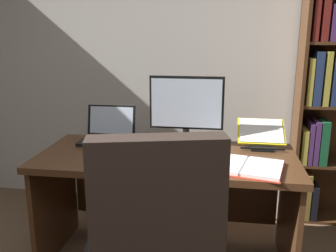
{
  "coord_description": "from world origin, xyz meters",
  "views": [
    {
      "loc": [
        0.33,
        -0.74,
        1.46
      ],
      "look_at": [
        0.02,
        1.31,
        0.92
      ],
      "focal_mm": 39.33,
      "sensor_mm": 36.0,
      "label": 1
    }
  ],
  "objects_px": {
    "notepad": "(215,154)",
    "laptop": "(108,134)",
    "pen": "(218,153)",
    "monitor": "(186,111)",
    "keyboard": "(180,160)",
    "reading_stand_with_book": "(261,134)",
    "desk": "(168,180)",
    "computer_mouse": "(129,156)",
    "open_binder": "(244,166)"
  },
  "relations": [
    {
      "from": "notepad",
      "to": "laptop",
      "type": "bearing_deg",
      "value": 165.96
    },
    {
      "from": "pen",
      "to": "notepad",
      "type": "bearing_deg",
      "value": 180.0
    },
    {
      "from": "monitor",
      "to": "keyboard",
      "type": "height_order",
      "value": "monitor"
    },
    {
      "from": "laptop",
      "to": "notepad",
      "type": "height_order",
      "value": "laptop"
    },
    {
      "from": "laptop",
      "to": "reading_stand_with_book",
      "type": "distance_m",
      "value": 1.03
    },
    {
      "from": "desk",
      "to": "monitor",
      "type": "bearing_deg",
      "value": 56.59
    },
    {
      "from": "computer_mouse",
      "to": "open_binder",
      "type": "height_order",
      "value": "computer_mouse"
    },
    {
      "from": "desk",
      "to": "pen",
      "type": "relative_size",
      "value": 11.22
    },
    {
      "from": "desk",
      "to": "monitor",
      "type": "height_order",
      "value": "monitor"
    },
    {
      "from": "monitor",
      "to": "laptop",
      "type": "height_order",
      "value": "monitor"
    },
    {
      "from": "open_binder",
      "to": "notepad",
      "type": "xyz_separation_m",
      "value": [
        -0.17,
        0.2,
        -0.01
      ]
    },
    {
      "from": "desk",
      "to": "open_binder",
      "type": "bearing_deg",
      "value": -27.55
    },
    {
      "from": "desk",
      "to": "notepad",
      "type": "height_order",
      "value": "notepad"
    },
    {
      "from": "reading_stand_with_book",
      "to": "monitor",
      "type": "bearing_deg",
      "value": -172.44
    },
    {
      "from": "laptop",
      "to": "keyboard",
      "type": "distance_m",
      "value": 0.63
    },
    {
      "from": "computer_mouse",
      "to": "notepad",
      "type": "bearing_deg",
      "value": 17.08
    },
    {
      "from": "desk",
      "to": "computer_mouse",
      "type": "height_order",
      "value": "computer_mouse"
    },
    {
      "from": "pen",
      "to": "keyboard",
      "type": "bearing_deg",
      "value": -144.83
    },
    {
      "from": "reading_stand_with_book",
      "to": "notepad",
      "type": "bearing_deg",
      "value": -139.88
    },
    {
      "from": "computer_mouse",
      "to": "pen",
      "type": "relative_size",
      "value": 0.74
    },
    {
      "from": "keyboard",
      "to": "open_binder",
      "type": "xyz_separation_m",
      "value": [
        0.36,
        -0.05,
        -0.0
      ]
    },
    {
      "from": "notepad",
      "to": "computer_mouse",
      "type": "bearing_deg",
      "value": -162.92
    },
    {
      "from": "monitor",
      "to": "keyboard",
      "type": "distance_m",
      "value": 0.4
    },
    {
      "from": "desk",
      "to": "open_binder",
      "type": "xyz_separation_m",
      "value": [
        0.46,
        -0.24,
        0.21
      ]
    },
    {
      "from": "open_binder",
      "to": "reading_stand_with_book",
      "type": "bearing_deg",
      "value": 87.04
    },
    {
      "from": "reading_stand_with_book",
      "to": "open_binder",
      "type": "relative_size",
      "value": 0.64
    },
    {
      "from": "computer_mouse",
      "to": "laptop",
      "type": "bearing_deg",
      "value": 125.11
    },
    {
      "from": "pen",
      "to": "monitor",
      "type": "bearing_deg",
      "value": 139.97
    },
    {
      "from": "laptop",
      "to": "open_binder",
      "type": "xyz_separation_m",
      "value": [
        0.9,
        -0.39,
        -0.04
      ]
    },
    {
      "from": "desk",
      "to": "computer_mouse",
      "type": "xyz_separation_m",
      "value": [
        -0.2,
        -0.19,
        0.22
      ]
    },
    {
      "from": "laptop",
      "to": "reading_stand_with_book",
      "type": "height_order",
      "value": "laptop"
    },
    {
      "from": "desk",
      "to": "monitor",
      "type": "distance_m",
      "value": 0.47
    },
    {
      "from": "reading_stand_with_book",
      "to": "notepad",
      "type": "xyz_separation_m",
      "value": [
        -0.29,
        -0.25,
        -0.07
      ]
    },
    {
      "from": "keyboard",
      "to": "open_binder",
      "type": "distance_m",
      "value": 0.37
    },
    {
      "from": "laptop",
      "to": "pen",
      "type": "relative_size",
      "value": 2.44
    },
    {
      "from": "monitor",
      "to": "reading_stand_with_book",
      "type": "height_order",
      "value": "monitor"
    },
    {
      "from": "desk",
      "to": "keyboard",
      "type": "xyz_separation_m",
      "value": [
        0.1,
        -0.19,
        0.21
      ]
    },
    {
      "from": "laptop",
      "to": "monitor",
      "type": "bearing_deg",
      "value": -0.13
    },
    {
      "from": "computer_mouse",
      "to": "desk",
      "type": "bearing_deg",
      "value": 42.83
    },
    {
      "from": "open_binder",
      "to": "pen",
      "type": "distance_m",
      "value": 0.25
    },
    {
      "from": "keyboard",
      "to": "computer_mouse",
      "type": "bearing_deg",
      "value": 180.0
    },
    {
      "from": "notepad",
      "to": "reading_stand_with_book",
      "type": "bearing_deg",
      "value": 40.12
    },
    {
      "from": "reading_stand_with_book",
      "to": "computer_mouse",
      "type": "bearing_deg",
      "value": -153.16
    },
    {
      "from": "pen",
      "to": "desk",
      "type": "bearing_deg",
      "value": 173.35
    },
    {
      "from": "monitor",
      "to": "open_binder",
      "type": "xyz_separation_m",
      "value": [
        0.36,
        -0.38,
        -0.22
      ]
    },
    {
      "from": "open_binder",
      "to": "pen",
      "type": "relative_size",
      "value": 3.36
    },
    {
      "from": "keyboard",
      "to": "computer_mouse",
      "type": "height_order",
      "value": "computer_mouse"
    },
    {
      "from": "open_binder",
      "to": "pen",
      "type": "xyz_separation_m",
      "value": [
        -0.15,
        0.2,
        0.0
      ]
    },
    {
      "from": "monitor",
      "to": "laptop",
      "type": "xyz_separation_m",
      "value": [
        -0.54,
        0.0,
        -0.18
      ]
    },
    {
      "from": "open_binder",
      "to": "laptop",
      "type": "bearing_deg",
      "value": 169.62
    }
  ]
}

